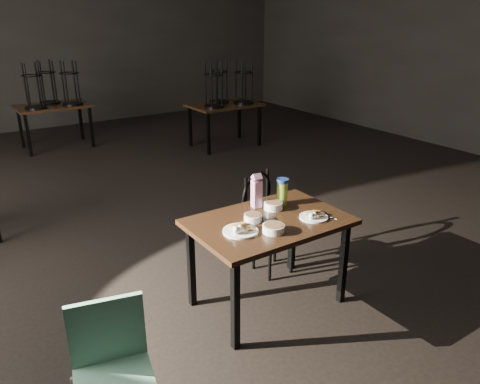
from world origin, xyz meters
TOP-DOWN VIEW (x-y plane):
  - room at (-0.06, 0.01)m, footprint 12.00×12.04m
  - main_table at (-0.51, -1.54)m, footprint 1.20×0.80m
  - plate_left at (-0.82, -1.60)m, footprint 0.26×0.26m
  - plate_right at (-0.21, -1.71)m, footprint 0.22×0.22m
  - bowl_near at (-0.63, -1.49)m, footprint 0.14×0.14m
  - bowl_far at (-0.36, -1.39)m, footprint 0.15×0.15m
  - bowl_big at (-0.62, -1.73)m, footprint 0.16×0.16m
  - juice_carton at (-0.45, -1.28)m, footprint 0.08×0.08m
  - water_bottle at (-0.24, -1.35)m, footprint 0.12×0.12m
  - spoon at (-0.08, -1.68)m, footprint 0.05×0.19m
  - bentwood_chair at (-0.19, -1.09)m, footprint 0.48×0.48m
  - school_chair at (-2.00, -2.16)m, footprint 0.48×0.48m
  - bg_table_right at (1.77, 2.75)m, footprint 1.20×0.80m
  - bg_table_far at (-0.74, 4.30)m, footprint 1.20×0.80m

SIDE VIEW (x-z plane):
  - school_chair at x=-2.00m, z-range 0.09..0.95m
  - bentwood_chair at x=-0.19m, z-range 0.09..1.01m
  - main_table at x=-0.51m, z-range 0.30..1.05m
  - spoon at x=-0.08m, z-range 0.75..0.76m
  - plate_right at x=-0.21m, z-range 0.73..0.81m
  - plate_left at x=-0.82m, z-range 0.73..0.82m
  - bg_table_right at x=1.77m, z-range 0.04..1.52m
  - bg_table_far at x=-0.74m, z-range 0.04..1.52m
  - bowl_near at x=-0.63m, z-range 0.75..0.81m
  - bowl_big at x=-0.62m, z-range 0.75..0.81m
  - bowl_far at x=-0.36m, z-range 0.75..0.81m
  - water_bottle at x=-0.24m, z-range 0.75..0.98m
  - juice_carton at x=-0.45m, z-range 0.74..1.03m
  - room at x=-0.06m, z-range 0.72..3.94m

